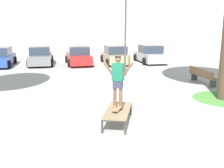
# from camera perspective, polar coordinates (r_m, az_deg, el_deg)

# --- Properties ---
(ground_plane) EXTENTS (120.00, 120.00, 0.00)m
(ground_plane) POSITION_cam_1_polar(r_m,az_deg,el_deg) (9.19, 4.84, -7.93)
(ground_plane) COLOR #A8A8A3
(building_facade) EXTENTS (42.41, 4.00, 10.86)m
(building_facade) POSITION_cam_1_polar(r_m,az_deg,el_deg) (34.52, -9.74, 16.14)
(building_facade) COLOR beige
(building_facade) RESTS_ON ground
(skate_box) EXTENTS (1.27, 2.04, 0.46)m
(skate_box) POSITION_cam_1_polar(r_m,az_deg,el_deg) (8.88, 1.25, -5.80)
(skate_box) COLOR #38383D
(skate_box) RESTS_ON ground
(skateboard) EXTENTS (0.49, 0.81, 0.09)m
(skateboard) POSITION_cam_1_polar(r_m,az_deg,el_deg) (8.82, 1.23, -5.09)
(skateboard) COLOR #9E754C
(skateboard) RESTS_ON skate_box
(skater) EXTENTS (0.95, 0.46, 1.69)m
(skater) POSITION_cam_1_polar(r_m,az_deg,el_deg) (8.57, 1.27, 1.26)
(skater) COLOR brown
(skater) RESTS_ON skateboard
(car_blue) EXTENTS (2.09, 4.29, 1.50)m
(car_blue) POSITION_cam_1_polar(r_m,az_deg,el_deg) (22.68, -22.69, 5.26)
(car_blue) COLOR #28479E
(car_blue) RESTS_ON ground
(car_grey) EXTENTS (2.12, 4.30, 1.50)m
(car_grey) POSITION_cam_1_polar(r_m,az_deg,el_deg) (22.43, -14.96, 5.74)
(car_grey) COLOR slate
(car_grey) RESTS_ON ground
(car_red) EXTENTS (2.27, 4.36, 1.50)m
(car_red) POSITION_cam_1_polar(r_m,az_deg,el_deg) (22.00, -7.18, 5.94)
(car_red) COLOR red
(car_red) RESTS_ON ground
(car_tan) EXTENTS (2.16, 4.32, 1.50)m
(car_tan) POSITION_cam_1_polar(r_m,az_deg,el_deg) (22.28, 0.64, 6.12)
(car_tan) COLOR tan
(car_tan) RESTS_ON ground
(car_silver) EXTENTS (2.15, 4.31, 1.50)m
(car_silver) POSITION_cam_1_polar(r_m,az_deg,el_deg) (23.12, 8.03, 6.24)
(car_silver) COLOR #B7BABF
(car_silver) RESTS_ON ground
(park_bench) EXTENTS (0.64, 2.43, 0.83)m
(park_bench) POSITION_cam_1_polar(r_m,az_deg,el_deg) (15.58, 18.69, 1.71)
(park_bench) COLOR brown
(park_bench) RESTS_ON ground
(light_post) EXTENTS (0.36, 0.36, 5.83)m
(light_post) POSITION_cam_1_polar(r_m,az_deg,el_deg) (16.83, 2.92, 14.68)
(light_post) COLOR #4C4C51
(light_post) RESTS_ON ground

